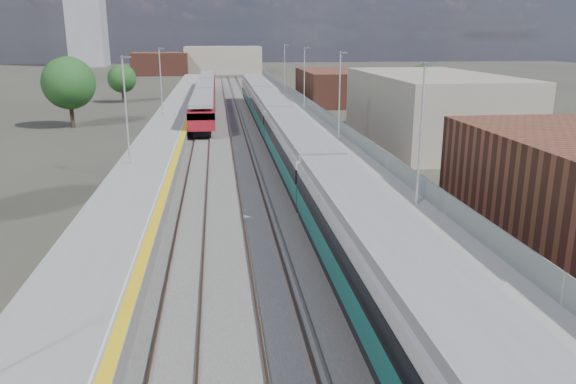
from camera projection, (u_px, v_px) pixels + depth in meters
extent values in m
plane|color=#47443A|center=(257.00, 136.00, 56.60)|extent=(320.00, 320.00, 0.00)
cube|color=#565451|center=(234.00, 132.00, 58.71)|extent=(10.50, 155.00, 0.06)
cube|color=#4C3323|center=(261.00, 127.00, 61.44)|extent=(0.07, 160.00, 0.14)
cube|color=#4C3323|center=(274.00, 127.00, 61.61)|extent=(0.07, 160.00, 0.14)
cube|color=#4C3323|center=(229.00, 128.00, 61.02)|extent=(0.07, 160.00, 0.14)
cube|color=#4C3323|center=(242.00, 128.00, 61.19)|extent=(0.07, 160.00, 0.14)
cube|color=#4C3323|center=(197.00, 129.00, 60.60)|extent=(0.07, 160.00, 0.14)
cube|color=#4C3323|center=(210.00, 128.00, 60.77)|extent=(0.07, 160.00, 0.14)
cube|color=gray|center=(258.00, 128.00, 61.40)|extent=(0.08, 160.00, 0.10)
cube|color=gray|center=(245.00, 128.00, 61.24)|extent=(0.08, 160.00, 0.10)
cube|color=slate|center=(305.00, 127.00, 59.48)|extent=(4.70, 155.00, 1.00)
cube|color=gray|center=(305.00, 122.00, 59.35)|extent=(4.70, 155.00, 0.03)
cube|color=yellow|center=(285.00, 122.00, 59.09)|extent=(0.40, 155.00, 0.01)
cube|color=gray|center=(326.00, 116.00, 59.45)|extent=(0.06, 155.00, 1.20)
cylinder|color=#9EA0A3|center=(420.00, 136.00, 29.35)|extent=(0.12, 0.12, 7.50)
cube|color=#4C4C4F|center=(430.00, 64.00, 28.40)|extent=(0.70, 0.18, 0.14)
cylinder|color=#9EA0A3|center=(339.00, 96.00, 48.46)|extent=(0.12, 0.12, 7.50)
cube|color=#4C4C4F|center=(343.00, 53.00, 47.51)|extent=(0.70, 0.18, 0.14)
cylinder|color=#9EA0A3|center=(304.00, 79.00, 67.57)|extent=(0.12, 0.12, 7.50)
cube|color=#4C4C4F|center=(307.00, 48.00, 66.62)|extent=(0.70, 0.18, 0.14)
cylinder|color=#9EA0A3|center=(285.00, 69.00, 86.68)|extent=(0.12, 0.12, 7.50)
cube|color=#4C4C4F|center=(286.00, 45.00, 85.73)|extent=(0.70, 0.18, 0.14)
cube|color=slate|center=(168.00, 129.00, 57.77)|extent=(4.30, 155.00, 1.00)
cube|color=gray|center=(168.00, 124.00, 57.63)|extent=(4.30, 155.00, 0.03)
cube|color=yellow|center=(186.00, 124.00, 57.85)|extent=(0.45, 155.00, 0.01)
cube|color=silver|center=(183.00, 124.00, 57.81)|extent=(0.08, 155.00, 0.01)
cylinder|color=#9EA0A3|center=(126.00, 111.00, 38.80)|extent=(0.12, 0.12, 7.50)
cube|color=#4C4C4F|center=(126.00, 57.00, 37.85)|extent=(0.70, 0.18, 0.14)
cylinder|color=#9EA0A3|center=(161.00, 82.00, 63.65)|extent=(0.12, 0.12, 7.50)
cube|color=#4C4C4F|center=(161.00, 48.00, 62.69)|extent=(0.70, 0.18, 0.14)
cube|color=gray|center=(430.00, 108.00, 52.88)|extent=(11.00, 22.00, 6.40)
cube|color=brown|center=(330.00, 87.00, 84.27)|extent=(8.00, 18.00, 4.80)
cube|color=gray|center=(223.00, 60.00, 150.97)|extent=(20.00, 14.00, 7.00)
cube|color=brown|center=(161.00, 64.00, 144.47)|extent=(14.00, 12.00, 5.60)
cube|color=gray|center=(85.00, 3.00, 179.60)|extent=(11.00, 11.00, 40.00)
cube|color=black|center=(376.00, 294.00, 20.07)|extent=(2.78, 19.91, 0.47)
cube|color=#115B4A|center=(377.00, 273.00, 19.85)|extent=(2.88, 19.91, 1.16)
cube|color=black|center=(378.00, 249.00, 19.60)|extent=(2.94, 19.91, 0.80)
cube|color=silver|center=(379.00, 232.00, 19.43)|extent=(2.88, 19.91, 0.49)
cube|color=gray|center=(379.00, 220.00, 19.31)|extent=(2.55, 19.91, 0.41)
cube|color=black|center=(297.00, 167.00, 39.57)|extent=(2.78, 19.91, 0.47)
cube|color=#115B4A|center=(297.00, 155.00, 39.35)|extent=(2.88, 19.91, 1.16)
cube|color=black|center=(297.00, 142.00, 39.11)|extent=(2.94, 19.91, 0.80)
cube|color=silver|center=(297.00, 133.00, 38.94)|extent=(2.88, 19.91, 0.49)
cube|color=gray|center=(297.00, 127.00, 38.82)|extent=(2.55, 19.91, 0.41)
cube|color=black|center=(270.00, 123.00, 59.08)|extent=(2.78, 19.91, 0.47)
cube|color=#115B4A|center=(270.00, 116.00, 58.86)|extent=(2.88, 19.91, 1.16)
cube|color=black|center=(270.00, 107.00, 58.61)|extent=(2.94, 19.91, 0.80)
cube|color=silver|center=(269.00, 101.00, 58.44)|extent=(2.88, 19.91, 0.49)
cube|color=gray|center=(269.00, 97.00, 58.33)|extent=(2.55, 19.91, 0.41)
cube|color=black|center=(256.00, 102.00, 78.59)|extent=(2.78, 19.91, 0.47)
cube|color=#115B4A|center=(256.00, 96.00, 78.37)|extent=(2.88, 19.91, 1.16)
cube|color=black|center=(256.00, 89.00, 78.12)|extent=(2.94, 19.91, 0.80)
cube|color=silver|center=(256.00, 84.00, 77.95)|extent=(2.88, 19.91, 0.49)
cube|color=gray|center=(256.00, 81.00, 77.83)|extent=(2.55, 19.91, 0.41)
cube|color=black|center=(204.00, 123.00, 62.14)|extent=(1.78, 15.12, 0.62)
cube|color=maroon|center=(203.00, 110.00, 61.74)|extent=(2.62, 17.79, 1.87)
cube|color=black|center=(203.00, 106.00, 61.61)|extent=(2.68, 17.79, 0.66)
cube|color=gray|center=(202.00, 97.00, 61.36)|extent=(2.34, 17.79, 0.37)
cube|color=black|center=(206.00, 104.00, 79.61)|extent=(1.78, 15.12, 0.62)
cube|color=maroon|center=(206.00, 93.00, 79.21)|extent=(2.62, 17.79, 1.87)
cube|color=black|center=(206.00, 90.00, 79.09)|extent=(2.68, 17.79, 0.66)
cube|color=gray|center=(205.00, 83.00, 78.84)|extent=(2.34, 17.79, 0.37)
cube|color=black|center=(208.00, 92.00, 97.09)|extent=(1.78, 15.12, 0.62)
cube|color=maroon|center=(207.00, 83.00, 96.69)|extent=(2.62, 17.79, 1.87)
cube|color=black|center=(207.00, 80.00, 96.56)|extent=(2.68, 17.79, 0.66)
cube|color=gray|center=(207.00, 75.00, 96.31)|extent=(2.34, 17.79, 0.37)
cylinder|color=#382619|center=(72.00, 115.00, 61.76)|extent=(0.44, 0.44, 2.68)
sphere|color=#1B471B|center=(69.00, 83.00, 60.82)|extent=(5.66, 5.66, 5.66)
cylinder|color=#382619|center=(123.00, 96.00, 84.71)|extent=(0.44, 0.44, 2.00)
sphere|color=#1B471B|center=(122.00, 78.00, 84.01)|extent=(4.22, 4.22, 4.22)
cylinder|color=#382619|center=(424.00, 111.00, 66.90)|extent=(0.44, 0.44, 2.35)
sphere|color=#1B471B|center=(426.00, 85.00, 66.08)|extent=(4.96, 4.96, 4.96)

